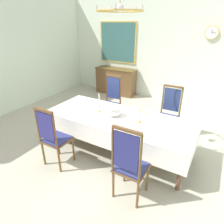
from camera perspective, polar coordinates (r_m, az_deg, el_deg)
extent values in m
cube|color=#B5B39F|center=(4.13, 2.38, -10.34)|extent=(7.05, 6.29, 0.04)
cube|color=silver|center=(6.41, 16.87, 17.04)|extent=(7.05, 0.08, 3.19)
cylinder|color=brown|center=(4.26, -16.77, -4.42)|extent=(0.07, 0.07, 0.70)
cylinder|color=brown|center=(3.17, 19.32, -16.07)|extent=(0.07, 0.07, 0.70)
cylinder|color=brown|center=(4.83, -9.17, -0.03)|extent=(0.07, 0.07, 0.70)
cylinder|color=brown|center=(3.91, 22.23, -8.13)|extent=(0.07, 0.07, 0.70)
cube|color=brown|center=(3.70, 1.85, -2.47)|extent=(2.67, 0.98, 0.08)
cube|color=brown|center=(3.67, 1.86, -1.70)|extent=(2.79, 1.10, 0.03)
cube|color=white|center=(3.67, 1.86, -1.47)|extent=(2.81, 1.12, 0.00)
cube|color=white|center=(3.34, -2.77, -7.88)|extent=(2.81, 0.00, 0.36)
cube|color=white|center=(4.19, 5.45, -0.80)|extent=(2.81, 0.00, 0.36)
cube|color=white|center=(4.51, -13.92, 0.49)|extent=(0.00, 1.12, 0.36)
cube|color=white|center=(3.42, 23.14, -9.36)|extent=(0.00, 1.12, 0.36)
cylinder|color=brown|center=(3.93, -15.45, -8.86)|extent=(0.04, 0.04, 0.47)
cylinder|color=brown|center=(3.70, -11.20, -10.68)|extent=(0.04, 0.04, 0.47)
cylinder|color=brown|center=(3.74, -19.37, -11.34)|extent=(0.04, 0.04, 0.47)
cylinder|color=brown|center=(3.50, -15.14, -13.49)|extent=(0.04, 0.04, 0.47)
cube|color=brown|center=(3.57, -15.75, -7.79)|extent=(0.44, 0.42, 0.03)
cube|color=navy|center=(3.56, -15.80, -7.46)|extent=(0.40, 0.38, 0.02)
cylinder|color=brown|center=(3.44, -20.88, -3.62)|extent=(0.03, 0.03, 0.62)
cylinder|color=brown|center=(3.17, -16.34, -5.43)|extent=(0.03, 0.03, 0.62)
cube|color=navy|center=(3.29, -18.78, -4.02)|extent=(0.34, 0.02, 0.47)
cube|color=brown|center=(3.17, -19.47, 0.44)|extent=(0.40, 0.04, 0.04)
cylinder|color=brown|center=(4.68, 0.15, -2.10)|extent=(0.04, 0.04, 0.47)
cylinder|color=brown|center=(4.86, -3.72, -1.07)|extent=(0.04, 0.04, 0.47)
cylinder|color=brown|center=(4.96, 2.25, -0.47)|extent=(0.04, 0.04, 0.47)
cylinder|color=brown|center=(5.13, -1.49, 0.44)|extent=(0.04, 0.04, 0.47)
cube|color=brown|center=(4.80, -0.72, 1.91)|extent=(0.44, 0.42, 0.03)
cube|color=navy|center=(4.79, -0.72, 2.18)|extent=(0.40, 0.38, 0.02)
cylinder|color=brown|center=(4.74, 2.48, 6.23)|extent=(0.03, 0.03, 0.69)
cylinder|color=brown|center=(4.92, -1.55, 6.96)|extent=(0.03, 0.03, 0.69)
cube|color=navy|center=(4.82, 0.43, 7.00)|extent=(0.34, 0.02, 0.53)
cube|color=brown|center=(4.73, 0.44, 10.60)|extent=(0.40, 0.04, 0.04)
cylinder|color=brown|center=(3.22, 3.71, -16.39)|extent=(0.04, 0.04, 0.47)
cylinder|color=brown|center=(3.12, 10.28, -18.51)|extent=(0.04, 0.04, 0.47)
cylinder|color=brown|center=(2.99, 0.36, -20.35)|extent=(0.04, 0.04, 0.47)
cylinder|color=brown|center=(2.88, 7.49, -22.92)|extent=(0.04, 0.04, 0.47)
cube|color=brown|center=(2.87, 5.66, -15.92)|extent=(0.44, 0.42, 0.03)
cube|color=navy|center=(2.86, 5.68, -15.55)|extent=(0.40, 0.38, 0.02)
cylinder|color=brown|center=(2.59, 0.18, -10.90)|extent=(0.03, 0.03, 0.69)
cylinder|color=brown|center=(2.45, 8.30, -13.48)|extent=(0.03, 0.03, 0.69)
cube|color=navy|center=(2.49, 4.14, -11.55)|extent=(0.34, 0.02, 0.53)
cube|color=brown|center=(2.32, 4.38, -5.32)|extent=(0.40, 0.04, 0.04)
cylinder|color=brown|center=(4.23, 17.22, -6.45)|extent=(0.04, 0.04, 0.47)
cylinder|color=brown|center=(4.31, 12.35, -5.25)|extent=(0.04, 0.04, 0.47)
cylinder|color=brown|center=(4.54, 18.37, -4.35)|extent=(0.04, 0.04, 0.47)
cylinder|color=brown|center=(4.62, 13.81, -3.28)|extent=(0.04, 0.04, 0.47)
cube|color=brown|center=(4.31, 15.81, -1.91)|extent=(0.44, 0.42, 0.03)
cube|color=navy|center=(4.30, 15.85, -1.62)|extent=(0.40, 0.38, 0.02)
cylinder|color=brown|center=(4.31, 19.49, 2.52)|extent=(0.03, 0.03, 0.65)
cylinder|color=brown|center=(4.39, 14.56, 3.56)|extent=(0.03, 0.03, 0.65)
cube|color=navy|center=(4.33, 17.06, 3.45)|extent=(0.34, 0.02, 0.49)
cube|color=brown|center=(4.24, 17.55, 7.12)|extent=(0.40, 0.04, 0.04)
cylinder|color=white|center=(3.71, 0.48, -0.95)|extent=(0.16, 0.16, 0.02)
ellipsoid|color=white|center=(3.67, 0.48, 0.13)|extent=(0.30, 0.30, 0.13)
ellipsoid|color=white|center=(3.64, 0.49, 1.22)|extent=(0.27, 0.27, 0.10)
sphere|color=#51795A|center=(3.62, 0.49, 2.05)|extent=(0.03, 0.03, 0.03)
cylinder|color=gold|center=(3.86, -3.68, 0.08)|extent=(0.07, 0.07, 0.02)
cylinder|color=gold|center=(3.81, -3.73, 1.90)|extent=(0.02, 0.02, 0.25)
cone|color=gold|center=(3.76, -3.79, 3.74)|extent=(0.04, 0.04, 0.02)
cylinder|color=silver|center=(3.74, -3.81, 4.60)|extent=(0.02, 0.02, 0.10)
cylinder|color=gold|center=(3.50, 7.99, -2.87)|extent=(0.07, 0.07, 0.02)
cylinder|color=gold|center=(3.45, 8.11, -1.03)|extent=(0.02, 0.02, 0.23)
cone|color=gold|center=(3.40, 8.23, 0.82)|extent=(0.04, 0.04, 0.02)
cylinder|color=silver|center=(3.37, 8.29, 1.76)|extent=(0.02, 0.02, 0.10)
cylinder|color=white|center=(3.10, 6.55, -6.49)|extent=(0.16, 0.16, 0.03)
cylinder|color=white|center=(3.10, 6.55, -6.40)|extent=(0.13, 0.13, 0.02)
torus|color=#51795A|center=(3.10, 6.56, -6.26)|extent=(0.16, 0.16, 0.01)
cylinder|color=white|center=(3.88, 8.72, 0.14)|extent=(0.16, 0.16, 0.04)
cylinder|color=white|center=(3.88, 8.72, 0.22)|extent=(0.13, 0.13, 0.03)
torus|color=#51795A|center=(3.88, 8.73, 0.35)|extent=(0.15, 0.15, 0.01)
cube|color=gold|center=(3.05, 8.16, -7.52)|extent=(0.01, 0.14, 0.00)
ellipsoid|color=gold|center=(3.11, 8.79, -6.77)|extent=(0.03, 0.05, 0.01)
cube|color=gold|center=(3.83, 10.06, -0.60)|extent=(0.02, 0.14, 0.00)
ellipsoid|color=gold|center=(3.90, 10.39, -0.09)|extent=(0.03, 0.05, 0.01)
cube|color=brown|center=(6.98, 1.11, 8.90)|extent=(1.40, 0.44, 0.88)
cube|color=brown|center=(6.87, 1.14, 12.52)|extent=(1.44, 0.48, 0.02)
cube|color=brown|center=(7.02, 4.55, 8.91)|extent=(0.59, 0.01, 0.70)
cube|color=brown|center=(7.34, -0.43, 9.69)|extent=(0.59, 0.01, 0.70)
cylinder|color=#D1B251|center=(6.13, 27.14, 19.90)|extent=(0.34, 0.05, 0.34)
cylinder|color=white|center=(6.11, 27.12, 19.89)|extent=(0.31, 0.01, 0.31)
cube|color=black|center=(6.10, 27.19, 20.24)|extent=(0.01, 0.00, 0.09)
cube|color=black|center=(6.10, 27.56, 19.81)|extent=(0.12, 0.00, 0.01)
cube|color=#D1B251|center=(7.01, 1.68, 19.65)|extent=(1.35, 0.04, 1.32)
cube|color=#356261|center=(6.99, 1.59, 19.64)|extent=(1.27, 0.01, 1.24)
sphere|color=white|center=(3.29, 2.35, 28.09)|extent=(0.12, 0.12, 0.12)
torus|color=gold|center=(3.29, 2.34, 27.40)|extent=(0.72, 0.72, 0.02)
cylinder|color=silver|center=(3.14, 8.72, 28.02)|extent=(0.04, 0.04, 0.06)
cylinder|color=silver|center=(3.54, 6.97, 27.72)|extent=(0.04, 0.04, 0.06)
cylinder|color=silver|center=(3.61, -0.38, 27.82)|extent=(0.04, 0.04, 0.06)
cylinder|color=silver|center=(3.27, -4.56, 28.07)|extent=(0.04, 0.04, 0.06)
cylinder|color=silver|center=(2.95, 0.97, 28.49)|extent=(0.04, 0.04, 0.06)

